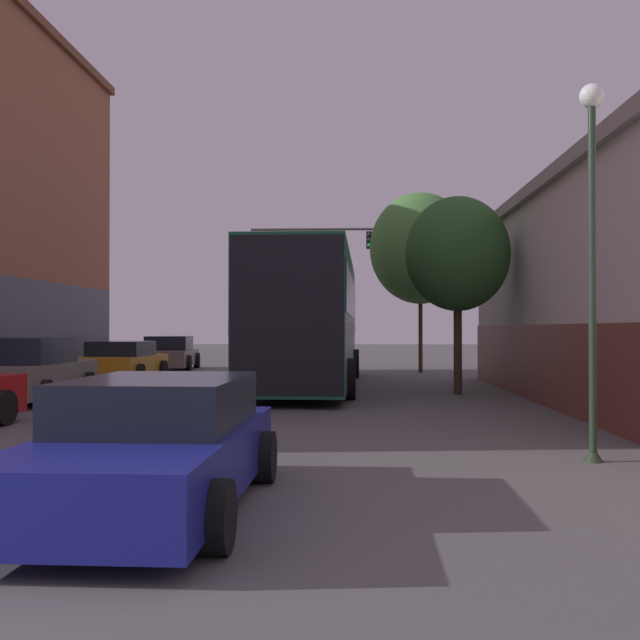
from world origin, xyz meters
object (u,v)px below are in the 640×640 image
(parked_car_left_far, at_px, (123,361))
(traffic_signal_gantry, at_px, (370,262))
(parked_car_left_near, at_px, (170,354))
(street_tree_far, at_px, (420,248))
(street_lamp, at_px, (592,244))
(parked_car_left_mid, at_px, (29,371))
(hatchback_foreground, at_px, (155,446))
(bus, at_px, (310,315))
(street_tree_near, at_px, (458,254))

(parked_car_left_far, height_order, traffic_signal_gantry, traffic_signal_gantry)
(parked_car_left_near, bearing_deg, street_tree_far, -102.79)
(parked_car_left_far, bearing_deg, street_lamp, -142.05)
(parked_car_left_near, bearing_deg, parked_car_left_mid, 174.70)
(traffic_signal_gantry, bearing_deg, parked_car_left_mid, -116.04)
(parked_car_left_mid, distance_m, street_lamp, 13.32)
(parked_car_left_near, bearing_deg, hatchback_foreground, -171.47)
(hatchback_foreground, xyz_separation_m, traffic_signal_gantry, (2.68, 27.62, 4.21))
(bus, xyz_separation_m, street_tree_far, (3.92, 7.35, 2.75))
(hatchback_foreground, relative_size, street_lamp, 0.88)
(traffic_signal_gantry, relative_size, street_lamp, 1.63)
(parked_car_left_far, relative_size, street_lamp, 0.85)
(parked_car_left_near, relative_size, parked_car_left_mid, 1.02)
(street_lamp, bearing_deg, parked_car_left_near, 117.00)
(traffic_signal_gantry, relative_size, street_tree_far, 1.13)
(street_tree_near, height_order, street_tree_far, street_tree_far)
(parked_car_left_far, distance_m, street_lamp, 18.56)
(hatchback_foreground, relative_size, street_tree_near, 0.83)
(bus, relative_size, street_tree_far, 1.83)
(hatchback_foreground, distance_m, parked_car_left_near, 24.39)
(hatchback_foreground, xyz_separation_m, parked_car_left_near, (-5.72, 23.70, 0.08))
(parked_car_left_near, distance_m, street_tree_near, 15.42)
(parked_car_left_mid, relative_size, street_tree_near, 0.89)
(street_tree_far, bearing_deg, parked_car_left_near, 172.25)
(bus, distance_m, hatchback_foreground, 15.05)
(parked_car_left_near, bearing_deg, street_lamp, -158.04)
(bus, bearing_deg, parked_car_left_far, 68.14)
(parked_car_left_near, xyz_separation_m, street_tree_far, (10.24, -1.39, 4.19))
(parked_car_left_mid, bearing_deg, street_tree_near, -78.57)
(parked_car_left_far, xyz_separation_m, traffic_signal_gantry, (8.50, 9.95, 4.18))
(traffic_signal_gantry, bearing_deg, street_tree_near, -82.59)
(parked_car_left_far, bearing_deg, street_tree_near, -113.47)
(street_tree_near, distance_m, street_tree_far, 9.72)
(parked_car_left_near, bearing_deg, bus, -149.17)
(street_tree_near, bearing_deg, parked_car_left_mid, -167.20)
(bus, bearing_deg, hatchback_foreground, 178.73)
(hatchback_foreground, relative_size, traffic_signal_gantry, 0.54)
(hatchback_foreground, xyz_separation_m, parked_car_left_far, (-5.82, 17.67, 0.03))
(traffic_signal_gantry, distance_m, street_lamp, 25.08)
(traffic_signal_gantry, height_order, street_tree_near, traffic_signal_gantry)
(hatchback_foreground, height_order, street_tree_near, street_tree_near)
(street_tree_far, bearing_deg, hatchback_foreground, -101.45)
(bus, bearing_deg, traffic_signal_gantry, -8.28)
(bus, distance_m, parked_car_left_far, 7.13)
(hatchback_foreground, distance_m, parked_car_left_mid, 11.82)
(parked_car_left_near, relative_size, traffic_signal_gantry, 0.59)
(parked_car_left_mid, height_order, street_tree_near, street_tree_near)
(bus, relative_size, street_lamp, 2.63)
(street_tree_far, bearing_deg, parked_car_left_far, -155.82)
(street_tree_far, bearing_deg, street_lamp, -88.68)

